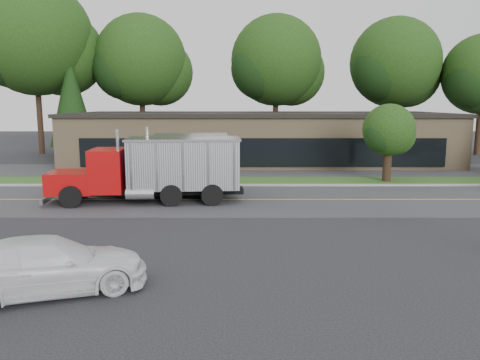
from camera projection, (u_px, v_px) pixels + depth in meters
name	position (u px, v px, depth m)	size (l,w,h in m)	color
ground	(232.00, 253.00, 16.29)	(140.00, 140.00, 0.00)	#37373D
road	(235.00, 200.00, 25.17)	(60.00, 8.00, 0.02)	#4B4B4F
center_line	(235.00, 200.00, 25.17)	(60.00, 0.12, 0.01)	gold
curb	(236.00, 186.00, 29.31)	(60.00, 0.30, 0.12)	#9E9E99
grass_verge	(236.00, 181.00, 31.08)	(60.00, 3.40, 0.03)	#2F4D1A
far_parking	(237.00, 170.00, 36.02)	(60.00, 7.00, 0.02)	#4B4B4F
strip_mall	(259.00, 139.00, 41.61)	(32.00, 12.00, 4.00)	tan
tree_far_a	(37.00, 43.00, 46.21)	(12.02, 11.31, 17.14)	#382619
tree_far_b	(143.00, 65.00, 48.46)	(9.94, 9.35, 14.18)	#382619
tree_far_c	(277.00, 65.00, 48.47)	(9.90, 9.32, 14.13)	#382619
tree_far_d	(396.00, 67.00, 47.52)	(9.60, 9.03, 13.69)	#382619
evergreen_left	(71.00, 100.00, 45.00)	(4.33, 4.33, 9.84)	#382619
tree_verge	(389.00, 132.00, 30.59)	(3.59, 3.38, 5.12)	#382619
dump_truck_red	(158.00, 168.00, 24.35)	(10.07, 3.30, 3.36)	black
dump_truck_blue	(173.00, 162.00, 26.94)	(7.31, 3.06, 3.36)	black
rally_car	(48.00, 265.00, 12.81)	(2.15, 5.28, 1.53)	white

